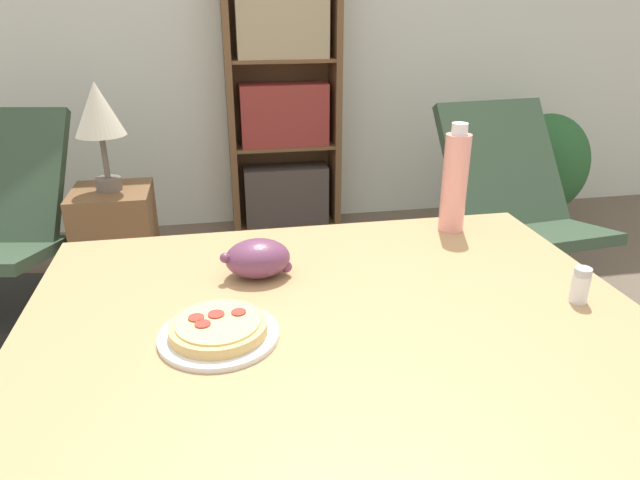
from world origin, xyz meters
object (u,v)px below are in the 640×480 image
at_px(pizza_on_plate, 219,330).
at_px(salt_shaker, 580,285).
at_px(side_table, 118,247).
at_px(table_lamp, 98,114).
at_px(grape_bunch, 258,259).
at_px(drink_bottle, 455,181).
at_px(bookshelf, 283,111).
at_px(potted_plant_floor, 544,171).
at_px(lounge_chair_far, 514,239).

distance_m(pizza_on_plate, salt_shaker, 0.70).
relative_size(pizza_on_plate, side_table, 0.39).
relative_size(side_table, table_lamp, 1.19).
distance_m(pizza_on_plate, grape_bunch, 0.25).
bearing_deg(side_table, drink_bottle, -49.30).
relative_size(grape_bunch, salt_shaker, 2.09).
xyz_separation_m(drink_bottle, bookshelf, (-0.18, 2.08, -0.18)).
xyz_separation_m(pizza_on_plate, salt_shaker, (0.70, 0.00, 0.02)).
bearing_deg(potted_plant_floor, side_table, -168.62).
bearing_deg(grape_bunch, pizza_on_plate, -111.25).
xyz_separation_m(grape_bunch, bookshelf, (0.34, 2.26, -0.09)).
relative_size(lounge_chair_far, table_lamp, 1.88).
xyz_separation_m(salt_shaker, side_table, (-1.16, 1.64, -0.53)).
relative_size(salt_shaker, bookshelf, 0.05).
distance_m(pizza_on_plate, table_lamp, 1.71).
xyz_separation_m(lounge_chair_far, potted_plant_floor, (0.58, 0.75, 0.09)).
height_order(lounge_chair_far, bookshelf, bookshelf).
distance_m(salt_shaker, table_lamp, 2.01).
xyz_separation_m(salt_shaker, table_lamp, (-1.16, 1.64, 0.08)).
bearing_deg(potted_plant_floor, lounge_chair_far, -127.74).
relative_size(lounge_chair_far, side_table, 1.59).
relative_size(pizza_on_plate, salt_shaker, 2.91).
bearing_deg(potted_plant_floor, drink_bottle, -128.11).
bearing_deg(drink_bottle, potted_plant_floor, 51.89).
bearing_deg(pizza_on_plate, table_lamp, 105.41).
height_order(pizza_on_plate, salt_shaker, salt_shaker).
bearing_deg(pizza_on_plate, potted_plant_floor, 47.49).
distance_m(pizza_on_plate, drink_bottle, 0.74).
relative_size(bookshelf, side_table, 2.76).
relative_size(salt_shaker, side_table, 0.13).
xyz_separation_m(salt_shaker, bookshelf, (-0.28, 2.49, -0.08)).
relative_size(side_table, potted_plant_floor, 0.77).
xyz_separation_m(drink_bottle, salt_shaker, (0.10, -0.41, -0.09)).
xyz_separation_m(lounge_chair_far, side_table, (-1.83, 0.27, -0.01)).
bearing_deg(pizza_on_plate, bookshelf, 80.23).
height_order(drink_bottle, bookshelf, bookshelf).
relative_size(pizza_on_plate, grape_bunch, 1.40).
bearing_deg(pizza_on_plate, lounge_chair_far, 45.16).
height_order(table_lamp, potted_plant_floor, table_lamp).
bearing_deg(drink_bottle, side_table, 130.70).
relative_size(bookshelf, potted_plant_floor, 2.12).
height_order(drink_bottle, potted_plant_floor, drink_bottle).
bearing_deg(salt_shaker, bookshelf, 96.31).
distance_m(drink_bottle, potted_plant_floor, 2.24).
bearing_deg(potted_plant_floor, table_lamp, -168.62).
xyz_separation_m(side_table, table_lamp, (0.00, 0.00, 0.61)).
relative_size(grape_bunch, bookshelf, 0.10).
bearing_deg(salt_shaker, table_lamp, 125.14).
bearing_deg(lounge_chair_far, table_lamp, 165.47).
height_order(drink_bottle, table_lamp, drink_bottle).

